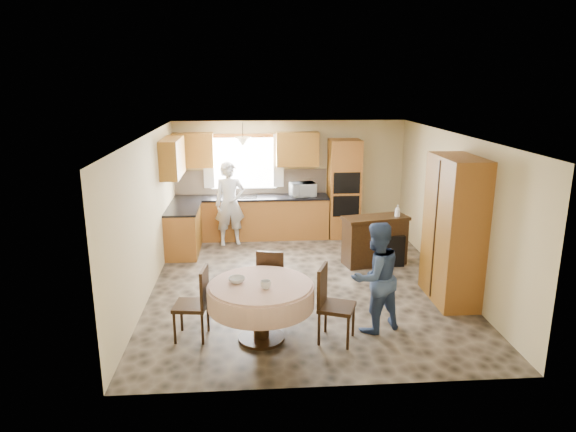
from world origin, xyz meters
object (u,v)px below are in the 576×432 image
(chair_back, at_px, (272,277))
(person_dining, at_px, (375,277))
(cupboard, at_px, (454,230))
(person_sink, at_px, (230,204))
(sideboard, at_px, (375,242))
(chair_right, at_px, (331,300))
(oven_tower, at_px, (344,189))
(dining_table, at_px, (261,296))
(chair_left, at_px, (197,300))

(chair_back, bearing_deg, person_dining, 167.73)
(cupboard, distance_m, person_sink, 4.67)
(sideboard, bearing_deg, person_sink, 139.94)
(chair_right, relative_size, person_dining, 0.66)
(cupboard, bearing_deg, oven_tower, 107.19)
(dining_table, relative_size, chair_right, 1.36)
(dining_table, height_order, person_dining, person_dining)
(sideboard, bearing_deg, oven_tower, 85.89)
(chair_left, xyz_separation_m, person_dining, (2.39, 0.06, 0.22))
(chair_right, distance_m, person_dining, 0.72)
(cupboard, xyz_separation_m, person_sink, (-3.51, 3.07, -0.26))
(oven_tower, bearing_deg, person_dining, -94.58)
(oven_tower, height_order, chair_left, oven_tower)
(oven_tower, distance_m, cupboard, 3.62)
(cupboard, xyz_separation_m, person_dining, (-1.42, -0.91, -0.36))
(cupboard, xyz_separation_m, chair_back, (-2.80, -0.23, -0.59))
(dining_table, bearing_deg, sideboard, 51.71)
(chair_right, height_order, person_sink, person_sink)
(chair_back, distance_m, person_sink, 3.39)
(person_dining, bearing_deg, chair_left, -22.75)
(chair_back, height_order, person_dining, person_dining)
(sideboard, distance_m, chair_left, 4.01)
(chair_left, distance_m, person_sink, 4.06)
(oven_tower, xyz_separation_m, cupboard, (1.07, -3.46, 0.07))
(dining_table, bearing_deg, chair_right, -4.36)
(dining_table, relative_size, person_sink, 0.80)
(oven_tower, distance_m, chair_back, 4.11)
(chair_right, xyz_separation_m, person_sink, (-1.45, 4.22, 0.30))
(chair_back, relative_size, person_sink, 0.56)
(oven_tower, xyz_separation_m, chair_back, (-1.73, -3.69, -0.52))
(dining_table, bearing_deg, chair_left, 172.14)
(cupboard, relative_size, chair_left, 2.29)
(person_dining, bearing_deg, cupboard, -171.48)
(chair_back, bearing_deg, chair_left, 50.05)
(chair_left, height_order, person_dining, person_dining)
(chair_back, distance_m, chair_right, 1.18)
(person_sink, relative_size, person_dining, 1.13)
(sideboard, xyz_separation_m, chair_left, (-3.02, -2.63, 0.12))
(person_sink, bearing_deg, oven_tower, -2.74)
(cupboard, xyz_separation_m, chair_left, (-3.81, -0.97, -0.58))
(chair_left, height_order, chair_back, chair_left)
(person_dining, bearing_deg, person_sink, -86.43)
(sideboard, bearing_deg, chair_back, -149.22)
(oven_tower, distance_m, person_dining, 4.39)
(sideboard, relative_size, chair_right, 1.17)
(sideboard, xyz_separation_m, cupboard, (0.80, -1.66, 0.70))
(chair_left, height_order, person_sink, person_sink)
(chair_back, bearing_deg, dining_table, 92.48)
(person_sink, bearing_deg, sideboard, -39.15)
(dining_table, xyz_separation_m, person_dining, (1.55, 0.18, 0.15))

